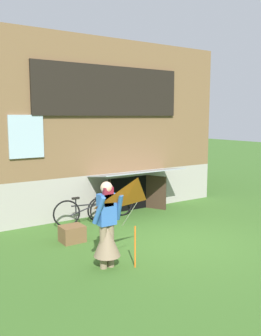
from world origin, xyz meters
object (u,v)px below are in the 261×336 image
at_px(bicycle_black, 85,211).
at_px(wooden_crate, 72,234).
at_px(bicycle_red, 111,206).
at_px(kite, 138,200).
at_px(person, 107,232).

relative_size(bicycle_black, wooden_crate, 3.20).
relative_size(bicycle_red, bicycle_black, 0.93).
relative_size(kite, bicycle_black, 1.02).
height_order(kite, wooden_crate, kite).
height_order(kite, bicycle_black, kite).
distance_m(bicycle_red, bicycle_black, 0.93).
xyz_separation_m(person, bicycle_black, (0.90, 2.75, -0.33)).
distance_m(bicycle_black, wooden_crate, 1.33).
relative_size(kite, wooden_crate, 3.26).
xyz_separation_m(kite, bicycle_black, (0.54, 3.26, -1.01)).
xyz_separation_m(bicycle_black, wooden_crate, (-0.84, -1.02, -0.19)).
bearing_deg(bicycle_black, wooden_crate, -118.10).
distance_m(kite, bicycle_red, 3.87).
height_order(kite, bicycle_red, kite).
distance_m(person, wooden_crate, 1.81).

